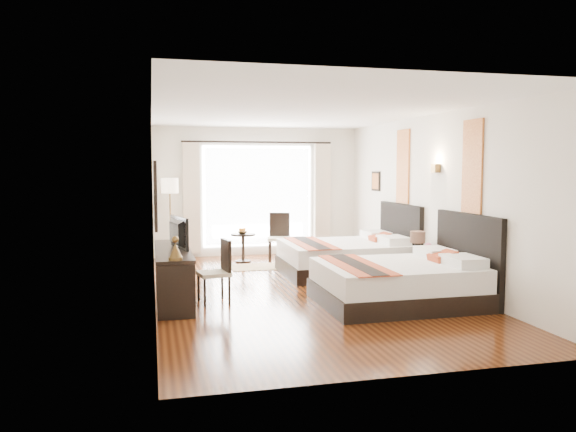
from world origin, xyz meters
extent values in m
cube|color=#37170A|center=(0.00, 0.00, -0.01)|extent=(4.50, 7.50, 0.01)
cube|color=white|center=(0.00, 0.00, 2.79)|extent=(4.50, 7.50, 0.02)
cube|color=silver|center=(2.25, 0.00, 1.40)|extent=(0.01, 7.50, 2.80)
cube|color=silver|center=(-2.25, 0.00, 1.40)|extent=(0.01, 7.50, 2.80)
cube|color=silver|center=(0.00, 3.75, 1.40)|extent=(4.50, 0.01, 2.80)
cube|color=silver|center=(0.00, -3.75, 1.40)|extent=(4.50, 0.01, 2.80)
cube|color=white|center=(0.00, 3.73, 1.30)|extent=(2.40, 0.02, 2.20)
cube|color=white|center=(0.00, 3.67, 1.30)|extent=(2.30, 0.02, 2.10)
cube|color=beige|center=(-1.45, 3.63, 1.28)|extent=(0.35, 0.14, 2.35)
cube|color=beige|center=(1.45, 3.63, 1.28)|extent=(0.35, 0.14, 2.35)
cube|color=#953815|center=(2.23, -1.16, 1.95)|extent=(0.03, 0.50, 1.35)
cube|color=#953815|center=(2.23, 1.13, 1.95)|extent=(0.03, 0.50, 1.35)
cube|color=#4F3B1C|center=(2.19, -0.16, 1.92)|extent=(0.10, 0.14, 0.14)
cube|color=black|center=(-2.22, -0.18, 1.55)|extent=(0.04, 1.25, 0.95)
cube|color=white|center=(-2.19, -0.18, 1.55)|extent=(0.01, 1.12, 0.82)
cube|color=black|center=(1.08, -1.16, 0.13)|extent=(2.17, 1.69, 0.26)
cube|color=silver|center=(1.08, -1.16, 0.42)|extent=(2.11, 1.65, 0.32)
cube|color=black|center=(2.20, -1.16, 0.63)|extent=(0.08, 1.69, 1.27)
cube|color=#9B3619|center=(0.47, -1.16, 0.59)|extent=(0.58, 1.75, 0.02)
cube|color=black|center=(1.08, 1.13, 0.13)|extent=(2.16, 1.69, 0.26)
cube|color=silver|center=(1.08, 1.13, 0.42)|extent=(2.10, 1.65, 0.32)
cube|color=black|center=(2.20, 1.13, 0.63)|extent=(0.08, 1.69, 1.27)
cube|color=#9B3619|center=(0.47, 1.13, 0.59)|extent=(0.58, 1.75, 0.02)
cube|color=black|center=(1.98, -0.16, 0.25)|extent=(0.42, 0.52, 0.50)
cylinder|color=black|center=(1.95, -0.06, 0.60)|extent=(0.10, 0.10, 0.21)
cylinder|color=#422C1F|center=(1.95, -0.06, 0.80)|extent=(0.25, 0.25, 0.19)
imported|color=black|center=(1.99, -0.36, 0.57)|extent=(0.15, 0.15, 0.13)
cube|color=black|center=(-1.99, -0.18, 0.38)|extent=(0.50, 2.20, 0.76)
imported|color=black|center=(-1.97, -0.14, 0.99)|extent=(0.29, 0.81, 0.47)
cube|color=beige|center=(-1.43, -0.47, 0.42)|extent=(0.48, 0.48, 0.06)
cube|color=black|center=(-1.25, -0.44, 0.67)|extent=(0.11, 0.39, 0.47)
cylinder|color=black|center=(-1.91, 3.24, 0.02)|extent=(0.26, 0.26, 0.03)
cylinder|color=#4F3B1C|center=(-1.91, 3.24, 0.76)|extent=(0.03, 0.03, 1.46)
cylinder|color=#F9E1C3|center=(-1.91, 3.24, 1.56)|extent=(0.35, 0.35, 0.30)
cylinder|color=black|center=(-0.47, 2.86, 0.29)|extent=(0.51, 0.51, 0.59)
imported|color=#4A331A|center=(-0.49, 2.83, 0.61)|extent=(0.26, 0.26, 0.05)
cube|color=beige|center=(0.29, 2.88, 0.46)|extent=(0.56, 0.56, 0.06)
cube|color=black|center=(0.34, 3.07, 0.73)|extent=(0.42, 0.16, 0.51)
cube|color=tan|center=(-0.25, 2.20, 0.01)|extent=(1.14, 0.78, 0.01)
camera|label=1|loc=(-2.27, -8.41, 1.94)|focal=35.00mm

